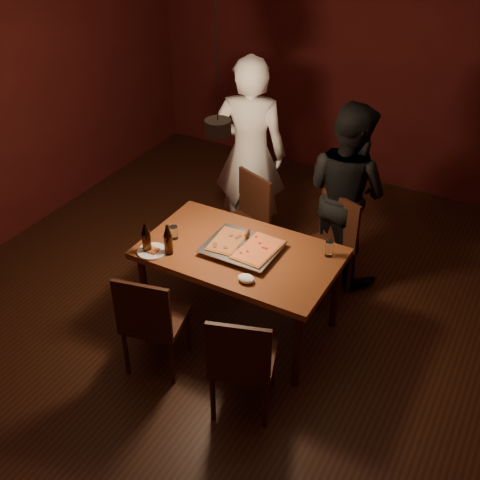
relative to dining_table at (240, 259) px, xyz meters
The scene contains 19 objects.
room_shell 0.74m from the dining_table, 161.95° to the right, with size 6.00×6.00×6.00m.
dining_table is the anchor object (origin of this frame).
chair_far_left 0.90m from the dining_table, 115.65° to the left, with size 0.55×0.55×0.49m.
chair_far_right 0.92m from the dining_table, 62.11° to the left, with size 0.55×0.55×0.49m.
chair_near_left 0.83m from the dining_table, 113.27° to the right, with size 0.50×0.50×0.49m.
chair_near_right 0.92m from the dining_table, 60.39° to the right, with size 0.53×0.53×0.49m.
pizza_tray 0.10m from the dining_table, 13.91° to the left, with size 0.55×0.45×0.05m, color silver.
pizza_meat 0.17m from the dining_table, behind, with size 0.22×0.35×0.02m, color maroon.
pizza_cheese 0.20m from the dining_table, ahead, with size 0.26×0.41×0.02m, color gold.
spatula 0.14m from the dining_table, 51.37° to the left, with size 0.09×0.24×0.04m, color silver, non-canonical shape.
beer_bottle_a 0.73m from the dining_table, 150.17° to the right, with size 0.07×0.07×0.26m.
beer_bottle_b 0.57m from the dining_table, 147.57° to the right, with size 0.07×0.07×0.25m.
water_glass_left 0.56m from the dining_table, 169.32° to the right, with size 0.07×0.07×0.11m, color silver.
water_glass_right 0.68m from the dining_table, 23.81° to the left, with size 0.06×0.06×0.13m, color silver.
plate_slice 0.67m from the dining_table, 149.44° to the right, with size 0.23×0.23×0.03m.
napkin 0.39m from the dining_table, 54.34° to the right, with size 0.13×0.10×0.05m, color white.
diner_white 1.33m from the dining_table, 115.06° to the left, with size 0.68×0.44×1.86m, color white.
diner_dark 1.22m from the dining_table, 69.41° to the left, with size 0.79×0.62×1.63m, color black.
pendant_lamp 1.09m from the dining_table, 161.95° to the right, with size 0.18×0.18×1.10m.
Camera 1 is at (1.96, -3.23, 3.39)m, focal length 45.00 mm.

